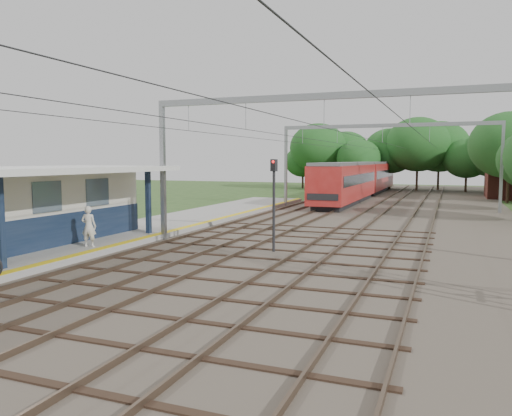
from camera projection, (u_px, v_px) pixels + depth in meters
The scene contains 9 objects.
ballast_bed at pixel (383, 216), 35.94m from camera, with size 18.00×90.00×0.10m, color #473D33.
platform at pixel (111, 237), 25.25m from camera, with size 5.00×52.00×0.35m, color gray.
yellow_stripe at pixel (149, 236), 24.42m from camera, with size 0.45×52.00×0.01m, color yellow.
rail_tracks at pixel (348, 213), 36.83m from camera, with size 11.80×88.00×0.15m.
catenary_system at pixel (366, 137), 31.26m from camera, with size 17.22×88.00×7.00m.
tree_band at pixel (411, 153), 60.68m from camera, with size 31.72×30.88×8.82m.
person at pixel (89, 226), 21.43m from camera, with size 0.65×0.43×1.78m, color silver.
train at pixel (362, 178), 54.06m from camera, with size 2.87×35.71×3.77m.
signal_post at pixel (274, 196), 21.53m from camera, with size 0.33×0.30×4.12m.
Camera 1 is at (8.44, -6.61, 4.09)m, focal length 35.00 mm.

